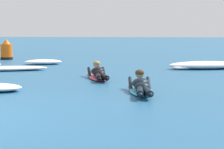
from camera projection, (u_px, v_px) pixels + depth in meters
name	position (u px, v px, depth m)	size (l,w,h in m)	color
ground_plane	(66.00, 66.00, 17.79)	(120.00, 120.00, 0.00)	#235B84
surfer_near	(141.00, 87.00, 10.51)	(0.75, 2.44, 0.55)	#2DB2D1
surfer_far	(98.00, 74.00, 13.48)	(1.04, 2.52, 0.54)	#E54C66
whitewater_mid_left	(43.00, 62.00, 18.79)	(1.71, 1.26, 0.21)	white
whitewater_back	(6.00, 69.00, 15.92)	(2.94, 1.69, 0.17)	white
whitewater_far_band	(205.00, 65.00, 16.68)	(2.92, 1.71, 0.28)	white
channel_marker_buoy	(6.00, 51.00, 21.65)	(0.58, 0.58, 0.98)	#EA5B0F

